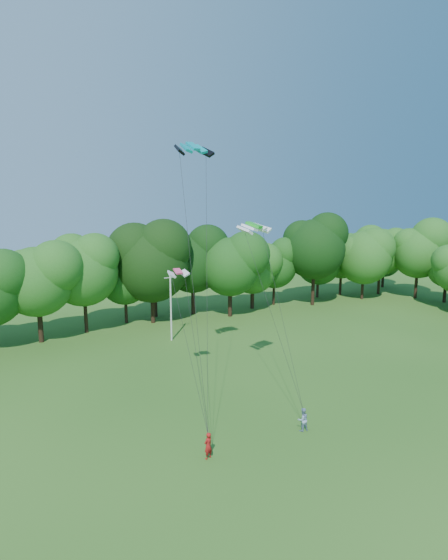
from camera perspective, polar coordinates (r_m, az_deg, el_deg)
ground at (r=28.44m, az=15.87°, el=-23.33°), size 160.00×160.00×0.00m
utility_pole at (r=49.44m, az=-6.95°, el=-3.57°), size 1.49×0.19×7.45m
kite_flyer_left at (r=28.52m, az=-2.09°, el=-20.80°), size 0.72×0.60×1.70m
kite_flyer_right at (r=31.85m, az=10.24°, el=-17.49°), size 0.86×0.71×1.64m
kite_teal at (r=34.41m, az=-4.08°, el=17.03°), size 3.06×1.60×0.77m
kite_green at (r=33.87m, az=3.95°, el=7.19°), size 3.18×2.26×0.52m
kite_pink at (r=34.82m, az=-6.03°, el=1.15°), size 1.68×0.80×0.41m
tree_back_center at (r=56.18m, az=-9.50°, el=3.88°), size 10.47×10.47×15.24m
tree_back_east at (r=75.34m, az=15.14°, el=3.36°), size 7.78×7.78×11.31m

